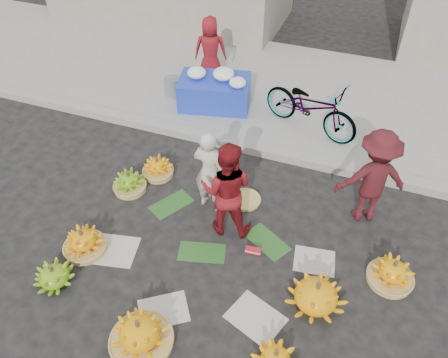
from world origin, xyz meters
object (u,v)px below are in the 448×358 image
(banana_bunch_0, at_px, (84,242))
(banana_bunch_4, at_px, (316,295))
(bicycle, at_px, (311,106))
(flower_table, at_px, (215,90))
(vendor_cream, at_px, (209,172))

(banana_bunch_0, bearing_deg, banana_bunch_4, 4.71)
(banana_bunch_4, xyz_separation_m, bicycle, (-0.86, 3.49, 0.40))
(banana_bunch_0, relative_size, flower_table, 0.39)
(banana_bunch_4, height_order, vendor_cream, vendor_cream)
(vendor_cream, xyz_separation_m, bicycle, (1.00, 2.33, -0.08))
(banana_bunch_4, bearing_deg, vendor_cream, 148.13)
(banana_bunch_4, bearing_deg, bicycle, 103.85)
(vendor_cream, distance_m, bicycle, 2.54)
(banana_bunch_4, height_order, bicycle, bicycle)
(flower_table, bearing_deg, banana_bunch_4, -65.98)
(banana_bunch_0, bearing_deg, flower_table, 83.76)
(bicycle, bearing_deg, banana_bunch_0, 168.43)
(banana_bunch_4, height_order, flower_table, flower_table)
(banana_bunch_0, bearing_deg, bicycle, 58.35)
(flower_table, relative_size, bicycle, 0.81)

